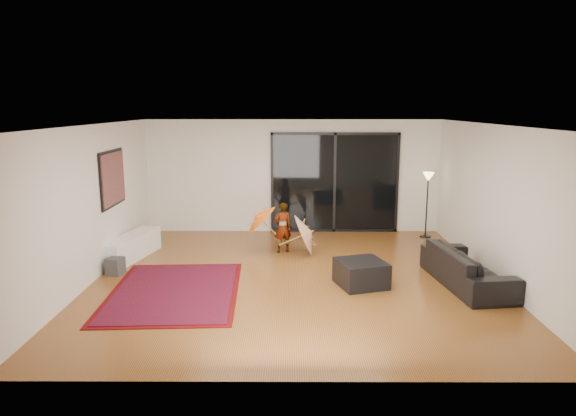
{
  "coord_description": "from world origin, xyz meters",
  "views": [
    {
      "loc": [
        -0.07,
        -8.72,
        3.02
      ],
      "look_at": [
        -0.11,
        0.87,
        1.1
      ],
      "focal_mm": 32.0,
      "sensor_mm": 36.0,
      "label": 1
    }
  ],
  "objects_px": {
    "media_console": "(131,247)",
    "child": "(283,228)",
    "ottoman": "(361,273)",
    "sofa": "(467,267)"
  },
  "relations": [
    {
      "from": "ottoman",
      "to": "child",
      "type": "relative_size",
      "value": 0.72
    },
    {
      "from": "media_console",
      "to": "child",
      "type": "height_order",
      "value": "child"
    },
    {
      "from": "ottoman",
      "to": "child",
      "type": "xyz_separation_m",
      "value": [
        -1.37,
        2.03,
        0.31
      ]
    },
    {
      "from": "media_console",
      "to": "sofa",
      "type": "bearing_deg",
      "value": -0.85
    },
    {
      "from": "ottoman",
      "to": "child",
      "type": "bearing_deg",
      "value": 123.96
    },
    {
      "from": "ottoman",
      "to": "media_console",
      "type": "bearing_deg",
      "value": 160.47
    },
    {
      "from": "sofa",
      "to": "child",
      "type": "relative_size",
      "value": 2.03
    },
    {
      "from": "media_console",
      "to": "ottoman",
      "type": "height_order",
      "value": "media_console"
    },
    {
      "from": "sofa",
      "to": "ottoman",
      "type": "distance_m",
      "value": 1.81
    },
    {
      "from": "media_console",
      "to": "sofa",
      "type": "xyz_separation_m",
      "value": [
        6.2,
        -1.52,
        0.08
      ]
    }
  ]
}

